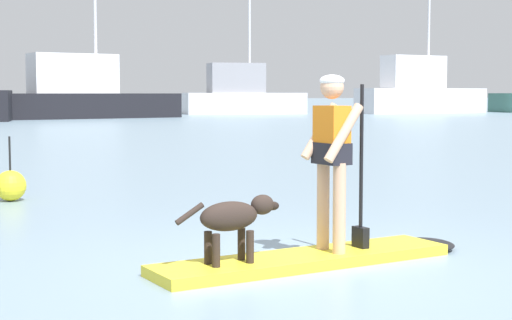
# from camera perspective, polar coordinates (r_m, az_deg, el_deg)

# --- Properties ---
(ground_plane) EXTENTS (400.00, 400.00, 0.00)m
(ground_plane) POSITION_cam_1_polar(r_m,az_deg,el_deg) (7.47, 3.43, -7.47)
(ground_plane) COLOR gray
(paddleboard) EXTENTS (3.28, 0.85, 0.10)m
(paddleboard) POSITION_cam_1_polar(r_m,az_deg,el_deg) (7.59, 4.86, -6.91)
(paddleboard) COLOR yellow
(paddleboard) RESTS_ON ground_plane
(person_paddler) EXTENTS (0.62, 0.50, 1.66)m
(person_paddler) POSITION_cam_1_polar(r_m,az_deg,el_deg) (7.50, 5.50, 0.77)
(person_paddler) COLOR tan
(person_paddler) RESTS_ON paddleboard
(dog) EXTENTS (1.02, 0.26, 0.59)m
(dog) POSITION_cam_1_polar(r_m,az_deg,el_deg) (7.01, -1.58, -4.17)
(dog) COLOR #2D231E
(dog) RESTS_ON paddleboard
(moored_boat_starboard) EXTENTS (11.85, 4.04, 9.27)m
(moored_boat_starboard) POSITION_cam_1_polar(r_m,az_deg,el_deg) (51.24, -12.25, 4.58)
(moored_boat_starboard) COLOR black
(moored_boat_starboard) RESTS_ON ground_plane
(moored_boat_far_port) EXTENTS (9.50, 5.04, 9.19)m
(moored_boat_far_port) POSITION_cam_1_polar(r_m,az_deg,el_deg) (60.53, -1.04, 4.65)
(moored_boat_far_port) COLOR silver
(moored_boat_far_port) RESTS_ON ground_plane
(moored_boat_outer) EXTENTS (11.35, 3.06, 9.38)m
(moored_boat_outer) POSITION_cam_1_polar(r_m,az_deg,el_deg) (64.28, 11.55, 4.78)
(moored_boat_outer) COLOR silver
(moored_boat_outer) RESTS_ON ground_plane
(marker_buoy) EXTENTS (0.45, 0.45, 0.95)m
(marker_buoy) POSITION_cam_1_polar(r_m,az_deg,el_deg) (12.30, -17.08, -1.75)
(marker_buoy) COLOR yellow
(marker_buoy) RESTS_ON ground_plane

